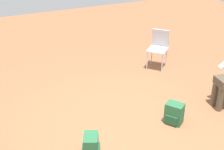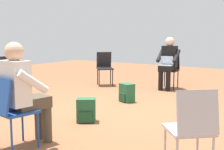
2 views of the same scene
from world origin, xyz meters
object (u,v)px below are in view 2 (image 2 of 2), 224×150
object	(u,v)px
chair_east	(7,73)
backpack_by_empty_chair	(127,94)
chair_south	(170,68)
backpack_near_laptop_user	(86,112)
chair_north	(11,108)
chair_northwest	(192,126)
chair_southeast	(105,66)
person_in_white	(23,89)
person_with_laptop	(168,60)

from	to	relation	value
chair_east	backpack_by_empty_chair	size ratio (longest dim) A/B	2.36
chair_east	backpack_by_empty_chair	world-z (taller)	chair_east
chair_south	backpack_near_laptop_user	distance (m)	3.46
chair_south	chair_north	bearing A→B (deg)	85.37
backpack_near_laptop_user	chair_northwest	bearing A→B (deg)	155.39
chair_southeast	person_in_white	size ratio (longest dim) A/B	0.69
chair_east	backpack_by_empty_chair	xyz separation A→B (m)	(-2.37, -0.96, -0.34)
person_in_white	person_with_laptop	bearing A→B (deg)	100.83
chair_northwest	backpack_by_empty_chair	size ratio (longest dim) A/B	2.36
chair_southeast	person_with_laptop	xyz separation A→B (m)	(-1.58, -0.39, 0.20)
person_with_laptop	backpack_near_laptop_user	distance (m)	3.32
chair_northwest	chair_southeast	distance (m)	5.26
chair_south	backpack_by_empty_chair	distance (m)	1.95
person_in_white	backpack_near_laptop_user	world-z (taller)	person_in_white
chair_south	person_in_white	xyz separation A→B (m)	(-0.16, 4.65, 0.20)
person_in_white	backpack_near_laptop_user	bearing A→B (deg)	100.30
chair_north	backpack_near_laptop_user	size ratio (longest dim) A/B	2.36
chair_east	chair_northwest	xyz separation A→B (m)	(-4.53, 1.47, 0.00)
chair_east	chair_southeast	bearing A→B (deg)	160.12
chair_north	person_with_laptop	size ratio (longest dim) A/B	0.69
chair_southeast	backpack_by_empty_chair	world-z (taller)	chair_southeast
chair_east	chair_south	xyz separation A→B (m)	(-2.44, -2.87, 0.00)
chair_north	person_with_laptop	world-z (taller)	person_with_laptop
chair_southeast	chair_north	xyz separation A→B (m)	(-1.70, 4.26, 0.00)
chair_northwest	chair_north	bearing A→B (deg)	151.47
backpack_by_empty_chair	chair_northwest	bearing A→B (deg)	131.74
chair_south	chair_east	bearing A→B (deg)	43.39
person_with_laptop	backpack_by_empty_chair	distance (m)	1.83
chair_southeast	backpack_by_empty_chair	bearing A→B (deg)	94.77
person_with_laptop	person_in_white	bearing A→B (deg)	85.58
chair_northwest	chair_south	bearing A→B (deg)	73.62
chair_east	chair_north	distance (m)	3.22
chair_north	backpack_by_empty_chair	distance (m)	2.92
person_in_white	backpack_near_laptop_user	xyz separation A→B (m)	(0.03, -1.20, -0.54)
chair_north	person_with_laptop	distance (m)	4.65
chair_northwest	chair_south	world-z (taller)	same
chair_northwest	chair_southeast	bearing A→B (deg)	91.89
chair_east	chair_north	bearing A→B (deg)	53.74
chair_south	person_with_laptop	xyz separation A→B (m)	(-0.02, 0.17, 0.20)
person_with_laptop	person_in_white	size ratio (longest dim) A/B	1.00
chair_south	backpack_by_empty_chair	size ratio (longest dim) A/B	2.36
person_with_laptop	backpack_by_empty_chair	xyz separation A→B (m)	(0.09, 1.75, -0.53)
chair_southeast	chair_north	size ratio (longest dim) A/B	1.00
backpack_near_laptop_user	chair_southeast	bearing A→B (deg)	-59.50
chair_southeast	backpack_by_empty_chair	xyz separation A→B (m)	(-1.50, 1.36, -0.34)
chair_south	backpack_by_empty_chair	xyz separation A→B (m)	(0.07, 1.91, -0.34)
chair_east	person_in_white	distance (m)	3.16
person_with_laptop	person_in_white	world-z (taller)	same
person_with_laptop	chair_southeast	bearing A→B (deg)	7.41
chair_northwest	backpack_near_laptop_user	bearing A→B (deg)	113.26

